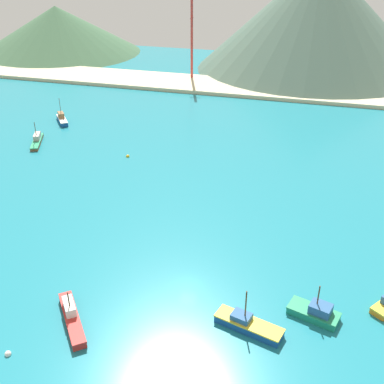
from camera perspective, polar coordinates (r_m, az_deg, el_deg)
ground at (r=98.53m, az=4.36°, el=-0.59°), size 260.00×280.00×0.50m
fishing_boat_0 at (r=70.64m, az=14.76°, el=-13.93°), size 7.73×5.03×5.64m
fishing_boat_1 at (r=69.93m, az=-14.43°, el=-14.45°), size 8.39×9.74×4.98m
fishing_boat_4 at (r=143.43m, az=-15.53°, el=8.54°), size 6.95×7.96×7.17m
fishing_boat_5 at (r=130.19m, az=-18.32°, el=5.99°), size 6.12×10.62×5.74m
fishing_boat_6 at (r=67.38m, az=6.80°, el=-15.68°), size 9.99×5.18×6.37m
buoy_1 at (r=116.88m, az=-7.83°, el=4.32°), size 0.85×0.85×0.85m
buoy_2 at (r=68.47m, az=-21.46°, el=-17.85°), size 0.85×0.85×0.85m
beach_strip at (r=170.62m, az=9.93°, el=12.14°), size 247.00×21.36×1.20m
hill_west at (r=236.15m, az=-16.03°, el=18.43°), size 74.85×74.85×20.61m
hill_central at (r=200.95m, az=14.96°, el=20.05°), size 92.97×92.97×41.95m
radio_tower at (r=178.21m, az=-0.03°, el=19.12°), size 3.61×2.89×36.13m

